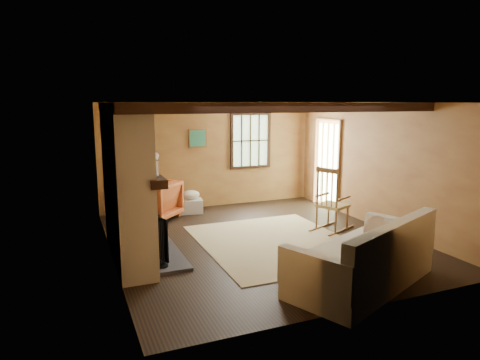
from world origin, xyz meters
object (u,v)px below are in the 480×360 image
laundry_basket (191,206)px  armchair (155,200)px  rocking_chair (331,204)px  sofa (366,262)px  fireplace (128,189)px

laundry_basket → armchair: armchair is taller
armchair → rocking_chair: bearing=100.8°
laundry_basket → armchair: size_ratio=0.56×
sofa → fireplace: bearing=117.5°
fireplace → laundry_basket: fireplace is taller
armchair → sofa: bearing=69.5°
sofa → laundry_basket: sofa is taller
rocking_chair → laundry_basket: bearing=19.1°
rocking_chair → laundry_basket: 3.11m
rocking_chair → armchair: (-2.95, 2.02, -0.11)m
fireplace → rocking_chair: 3.79m
fireplace → rocking_chair: (3.74, 0.08, -0.59)m
rocking_chair → armchair: rocking_chair is taller
sofa → rocking_chair: bearing=43.1°
rocking_chair → sofa: 2.51m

